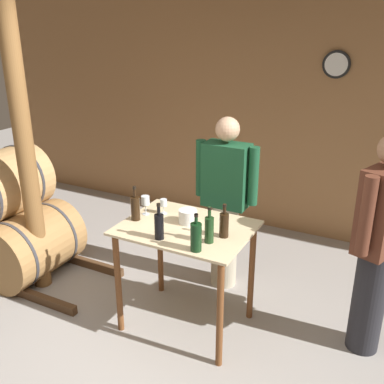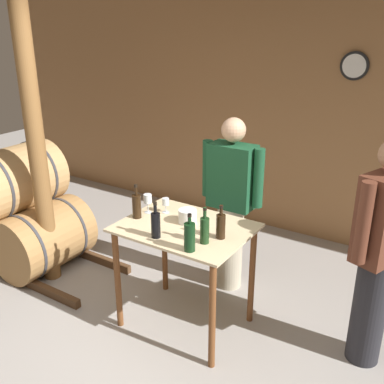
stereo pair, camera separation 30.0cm
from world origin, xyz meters
TOP-DOWN VIEW (x-y plane):
  - back_wall at (0.00, 2.97)m, footprint 8.40×0.08m
  - barrel_rack at (-2.04, 0.81)m, footprint 2.28×0.86m
  - tasting_table at (-0.00, 0.82)m, footprint 1.00×0.76m
  - wooden_post at (-1.51, 0.71)m, footprint 0.16×0.16m
  - wine_bottle_far_left at (-0.42, 0.75)m, footprint 0.07×0.07m
  - wine_bottle_left at (-0.08, 0.55)m, footprint 0.07×0.07m
  - wine_bottle_center at (0.24, 0.52)m, footprint 0.08×0.08m
  - wine_bottle_right at (0.26, 0.67)m, footprint 0.07×0.07m
  - wine_bottle_far_right at (0.32, 0.80)m, footprint 0.07×0.07m
  - wine_glass_near_left at (-0.40, 0.87)m, footprint 0.07×0.07m
  - wine_glass_near_center at (-0.28, 0.95)m, footprint 0.06×0.06m
  - ice_bucket at (-0.02, 0.88)m, footprint 0.14×0.14m
  - person_host at (1.34, 1.19)m, footprint 0.34×0.56m
  - person_visitor_with_scarf at (0.02, 1.52)m, footprint 0.59×0.24m

SIDE VIEW (x-z plane):
  - barrel_rack at x=-2.04m, z-range -0.11..1.11m
  - tasting_table at x=0.00m, z-range 0.27..1.16m
  - person_visitor_with_scarf at x=0.02m, z-range 0.04..1.66m
  - person_host at x=1.34m, z-range 0.05..1.74m
  - ice_bucket at x=-0.02m, z-range 0.89..1.00m
  - wine_glass_near_center at x=-0.28m, z-range 0.92..1.04m
  - wine_bottle_far_right at x=0.32m, z-range 0.86..1.12m
  - wine_bottle_left at x=-0.08m, z-range 0.86..1.13m
  - wine_bottle_far_left at x=-0.42m, z-range 0.86..1.14m
  - wine_bottle_right at x=0.26m, z-range 0.86..1.13m
  - wine_bottle_center at x=0.24m, z-range 0.86..1.14m
  - wine_glass_near_left at x=-0.40m, z-range 0.93..1.09m
  - wooden_post at x=-1.51m, z-range 0.00..2.70m
  - back_wall at x=0.00m, z-range 0.00..2.70m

